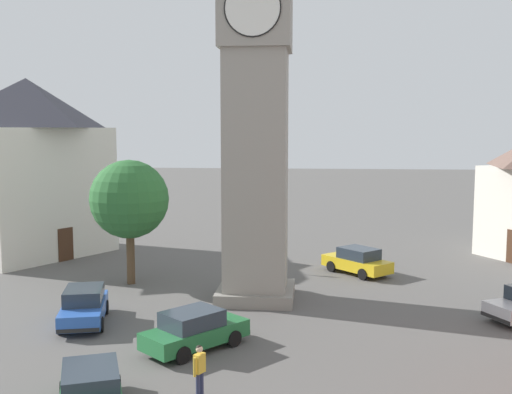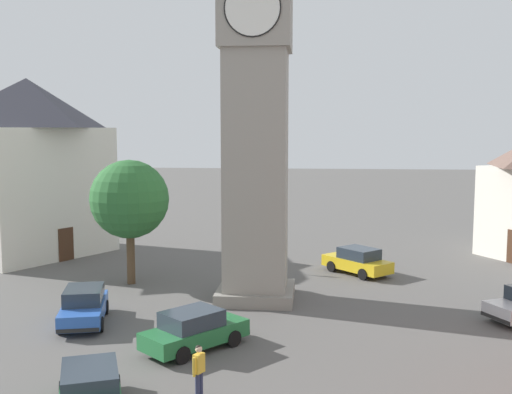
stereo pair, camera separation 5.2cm
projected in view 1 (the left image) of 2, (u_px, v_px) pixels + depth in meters
ground_plane at (256, 299)px, 29.77m from camera, size 200.00×200.00×0.00m
clock_tower at (256, 35)px, 28.35m from camera, size 4.48×4.48×21.77m
car_blue_kerb at (91, 392)px, 17.48m from camera, size 3.08×4.46×1.53m
car_silver_kerb at (195, 330)px, 22.85m from camera, size 3.96×4.23×1.53m
car_red_corner at (357, 261)px, 34.87m from camera, size 4.05×4.16×1.53m
car_white_side at (84, 306)px, 25.95m from camera, size 2.67×4.42×1.53m
pedestrian at (200, 367)px, 18.69m from camera, size 0.36×0.50×1.69m
tree at (129, 200)px, 32.22m from camera, size 4.20×4.20×6.71m
building_shop_left at (29, 166)px, 39.88m from camera, size 11.14×11.76×11.62m
road_sign at (260, 239)px, 35.50m from camera, size 0.60×0.07×2.80m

